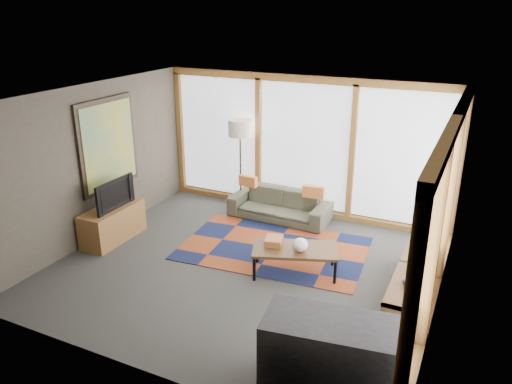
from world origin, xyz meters
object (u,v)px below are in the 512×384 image
at_px(coffee_table, 295,261).
at_px(tv_console, 113,223).
at_px(sofa, 280,205).
at_px(floor_lamp, 241,165).
at_px(bookshelf, 413,283).
at_px(bar_counter, 332,359).
at_px(television, 111,194).

xyz_separation_m(coffee_table, tv_console, (-3.19, -0.25, 0.09)).
xyz_separation_m(sofa, floor_lamp, (-0.88, 0.14, 0.61)).
bearing_deg(tv_console, coffee_table, 4.56).
bearing_deg(tv_console, floor_lamp, 58.33).
height_order(bookshelf, bar_counter, bar_counter).
xyz_separation_m(floor_lamp, coffee_table, (1.86, -1.90, -0.68)).
xyz_separation_m(sofa, television, (-2.18, -2.01, 0.56)).
distance_m(sofa, bookshelf, 3.22).
height_order(coffee_table, tv_console, tv_console).
bearing_deg(tv_console, bookshelf, 2.74).
bearing_deg(floor_lamp, sofa, -8.89).
distance_m(sofa, coffee_table, 2.02).
relative_size(coffee_table, bookshelf, 0.55).
bearing_deg(floor_lamp, television, -121.21).
bearing_deg(tv_console, television, 16.61).
height_order(sofa, tv_console, tv_console).
xyz_separation_m(sofa, tv_console, (-2.20, -2.02, 0.02)).
bearing_deg(bar_counter, television, 148.38).
relative_size(floor_lamp, coffee_table, 1.43).
bearing_deg(sofa, television, -136.00).
bearing_deg(sofa, bar_counter, -59.10).
distance_m(bookshelf, bar_counter, 2.19).
xyz_separation_m(coffee_table, television, (-3.16, -0.25, 0.63)).
bearing_deg(bar_counter, coffee_table, 111.64).
distance_m(floor_lamp, bookshelf, 4.09).
height_order(floor_lamp, bookshelf, floor_lamp).
xyz_separation_m(bookshelf, television, (-4.86, -0.23, 0.55)).
bearing_deg(bookshelf, tv_console, -177.26).
xyz_separation_m(bookshelf, tv_console, (-4.89, -0.23, 0.01)).
relative_size(tv_console, bar_counter, 0.84).
bearing_deg(coffee_table, floor_lamp, 134.50).
bearing_deg(sofa, tv_console, -136.26).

